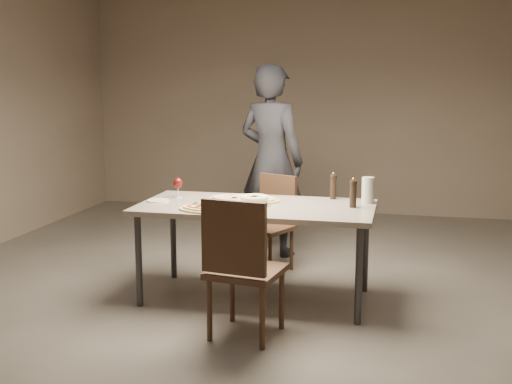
% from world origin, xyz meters
% --- Properties ---
extents(room, '(7.00, 7.00, 7.00)m').
position_xyz_m(room, '(0.00, 0.00, 1.40)').
color(room, '#615B54').
rests_on(room, ground).
extents(dining_table, '(1.80, 0.90, 0.75)m').
position_xyz_m(dining_table, '(0.00, 0.00, 0.69)').
color(dining_table, gray).
rests_on(dining_table, ground).
extents(zucchini_pizza, '(0.59, 0.32, 0.05)m').
position_xyz_m(zucchini_pizza, '(-0.22, -0.28, 0.77)').
color(zucchini_pizza, tan).
rests_on(zucchini_pizza, dining_table).
extents(ham_pizza, '(0.58, 0.32, 0.04)m').
position_xyz_m(ham_pizza, '(-0.13, 0.14, 0.77)').
color(ham_pizza, tan).
rests_on(ham_pizza, dining_table).
extents(bread_basket, '(0.22, 0.22, 0.08)m').
position_xyz_m(bread_basket, '(-0.01, -0.03, 0.80)').
color(bread_basket, beige).
rests_on(bread_basket, dining_table).
extents(oil_dish, '(0.13, 0.13, 0.02)m').
position_xyz_m(oil_dish, '(-0.10, -0.17, 0.76)').
color(oil_dish, white).
rests_on(oil_dish, dining_table).
extents(pepper_mill_left, '(0.06, 0.06, 0.22)m').
position_xyz_m(pepper_mill_left, '(0.55, 0.38, 0.85)').
color(pepper_mill_left, black).
rests_on(pepper_mill_left, dining_table).
extents(pepper_mill_right, '(0.06, 0.06, 0.23)m').
position_xyz_m(pepper_mill_right, '(0.73, 0.07, 0.86)').
color(pepper_mill_right, black).
rests_on(pepper_mill_right, dining_table).
extents(carafe, '(0.10, 0.10, 0.20)m').
position_xyz_m(carafe, '(0.83, 0.28, 0.85)').
color(carafe, silver).
rests_on(carafe, dining_table).
extents(wine_glass, '(0.07, 0.07, 0.16)m').
position_xyz_m(wine_glass, '(-0.69, 0.16, 0.86)').
color(wine_glass, silver).
rests_on(wine_glass, dining_table).
extents(side_plate, '(0.17, 0.17, 0.01)m').
position_xyz_m(side_plate, '(-0.79, -0.04, 0.76)').
color(side_plate, white).
rests_on(side_plate, dining_table).
extents(chair_near, '(0.51, 0.51, 0.96)m').
position_xyz_m(chair_near, '(0.09, -0.81, 0.54)').
color(chair_near, '#3E281A').
rests_on(chair_near, ground).
extents(chair_far, '(0.53, 0.53, 0.86)m').
position_xyz_m(chair_far, '(-0.05, 0.80, 0.48)').
color(chair_far, '#3E281A').
rests_on(chair_far, ground).
extents(diner, '(0.79, 0.65, 1.85)m').
position_xyz_m(diner, '(-0.16, 1.34, 0.93)').
color(diner, black).
rests_on(diner, ground).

